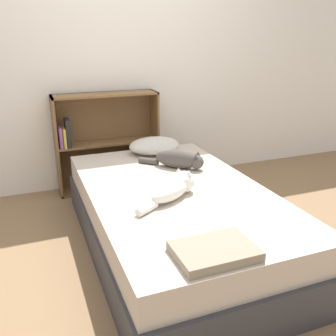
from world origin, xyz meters
TOP-DOWN VIEW (x-y plane):
  - ground_plane at (0.00, 0.00)m, footprint 8.00×8.00m
  - wall_back at (0.00, 1.47)m, footprint 8.00×0.06m
  - bed at (0.00, 0.00)m, footprint 1.22×2.07m
  - pillow at (0.13, 0.83)m, footprint 0.46×0.35m
  - cat_light at (-0.07, -0.13)m, footprint 0.49×0.34m
  - cat_dark at (0.19, 0.39)m, footprint 0.45×0.43m
  - bookshelf at (-0.22, 1.34)m, footprint 1.00×0.26m
  - blanket_fold at (-0.15, -0.84)m, footprint 0.40×0.28m

SIDE VIEW (x-z plane):
  - ground_plane at x=0.00m, z-range 0.00..0.00m
  - bed at x=0.00m, z-range 0.00..0.46m
  - bookshelf at x=-0.22m, z-range 0.01..0.96m
  - blanket_fold at x=-0.15m, z-range 0.46..0.51m
  - cat_light at x=-0.07m, z-range 0.44..0.61m
  - pillow at x=0.13m, z-range 0.46..0.61m
  - cat_dark at x=0.19m, z-range 0.46..0.61m
  - wall_back at x=0.00m, z-range 0.00..2.50m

